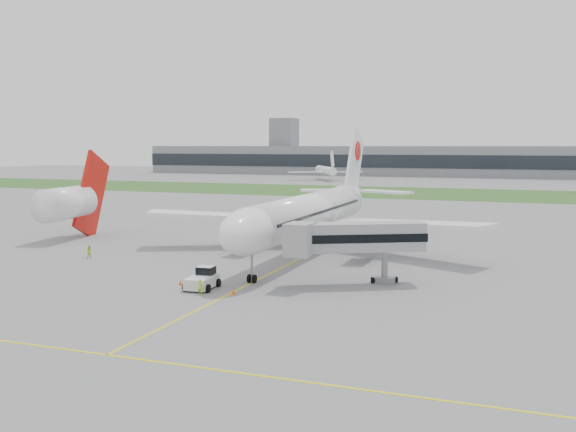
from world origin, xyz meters
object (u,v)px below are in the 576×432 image
(pushback_tug, at_px, (203,279))
(neighbor_aircraft, at_px, (69,202))
(airliner, at_px, (311,211))
(ground_crew_near, at_px, (200,287))
(jet_bridge, at_px, (351,238))

(pushback_tug, xyz_separation_m, neighbor_aircraft, (-35.37, 23.20, 4.78))
(pushback_tug, relative_size, neighbor_aircraft, 0.24)
(airliner, relative_size, ground_crew_near, 34.63)
(pushback_tug, height_order, ground_crew_near, pushback_tug)
(neighbor_aircraft, bearing_deg, ground_crew_near, -43.12)
(airliner, height_order, pushback_tug, airliner)
(airliner, height_order, ground_crew_near, airliner)
(neighbor_aircraft, bearing_deg, pushback_tug, -41.02)
(jet_bridge, bearing_deg, ground_crew_near, -170.91)
(jet_bridge, height_order, ground_crew_near, jet_bridge)
(airliner, xyz_separation_m, pushback_tug, (-3.63, -23.95, -4.69))
(airliner, distance_m, ground_crew_near, 27.23)
(airliner, height_order, jet_bridge, airliner)
(pushback_tug, relative_size, ground_crew_near, 2.76)
(airliner, xyz_separation_m, jet_bridge, (10.05, -17.38, -0.71))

